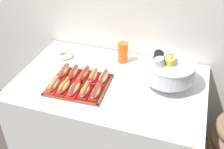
% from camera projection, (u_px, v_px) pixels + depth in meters
% --- Properties ---
extents(buffet_table, '(1.35, 0.85, 0.77)m').
position_uv_depth(buffet_table, '(110.00, 118.00, 2.17)').
color(buffet_table, white).
rests_on(buffet_table, ground_plane).
extents(serving_tray, '(0.42, 0.38, 0.01)m').
position_uv_depth(serving_tray, '(79.00, 85.00, 1.92)').
color(serving_tray, brown).
rests_on(serving_tray, buffet_table).
extents(hot_dog_0, '(0.07, 0.18, 0.06)m').
position_uv_depth(hot_dog_0, '(54.00, 85.00, 1.87)').
color(hot_dog_0, red).
rests_on(hot_dog_0, serving_tray).
extents(hot_dog_1, '(0.07, 0.18, 0.06)m').
position_uv_depth(hot_dog_1, '(64.00, 87.00, 1.85)').
color(hot_dog_1, '#B21414').
rests_on(hot_dog_1, serving_tray).
extents(hot_dog_2, '(0.08, 0.19, 0.06)m').
position_uv_depth(hot_dog_2, '(74.00, 88.00, 1.84)').
color(hot_dog_2, red).
rests_on(hot_dog_2, serving_tray).
extents(hot_dog_3, '(0.08, 0.16, 0.06)m').
position_uv_depth(hot_dog_3, '(85.00, 90.00, 1.82)').
color(hot_dog_3, '#B21414').
rests_on(hot_dog_3, serving_tray).
extents(hot_dog_4, '(0.06, 0.15, 0.06)m').
position_uv_depth(hot_dog_4, '(96.00, 92.00, 1.80)').
color(hot_dog_4, red).
rests_on(hot_dog_4, serving_tray).
extents(hot_dog_5, '(0.07, 0.16, 0.06)m').
position_uv_depth(hot_dog_5, '(64.00, 71.00, 2.00)').
color(hot_dog_5, red).
rests_on(hot_dog_5, serving_tray).
extents(hot_dog_6, '(0.08, 0.17, 0.06)m').
position_uv_depth(hot_dog_6, '(73.00, 73.00, 1.98)').
color(hot_dog_6, '#B21414').
rests_on(hot_dog_6, serving_tray).
extents(hot_dog_7, '(0.06, 0.18, 0.06)m').
position_uv_depth(hot_dog_7, '(83.00, 75.00, 1.97)').
color(hot_dog_7, red).
rests_on(hot_dog_7, serving_tray).
extents(hot_dog_8, '(0.08, 0.16, 0.06)m').
position_uv_depth(hot_dog_8, '(93.00, 76.00, 1.95)').
color(hot_dog_8, red).
rests_on(hot_dog_8, serving_tray).
extents(hot_dog_9, '(0.07, 0.16, 0.06)m').
position_uv_depth(hot_dog_9, '(103.00, 78.00, 1.93)').
color(hot_dog_9, '#B21414').
rests_on(hot_dog_9, serving_tray).
extents(punch_bowl, '(0.36, 0.36, 0.25)m').
position_uv_depth(punch_bowl, '(168.00, 69.00, 1.85)').
color(punch_bowl, silver).
rests_on(punch_bowl, buffet_table).
extents(cup_stack, '(0.08, 0.08, 0.16)m').
position_uv_depth(cup_stack, '(123.00, 53.00, 2.13)').
color(cup_stack, '#EA5B19').
rests_on(cup_stack, buffet_table).
extents(donut, '(0.15, 0.15, 0.04)m').
position_uv_depth(donut, '(64.00, 54.00, 2.23)').
color(donut, silver).
rests_on(donut, buffet_table).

